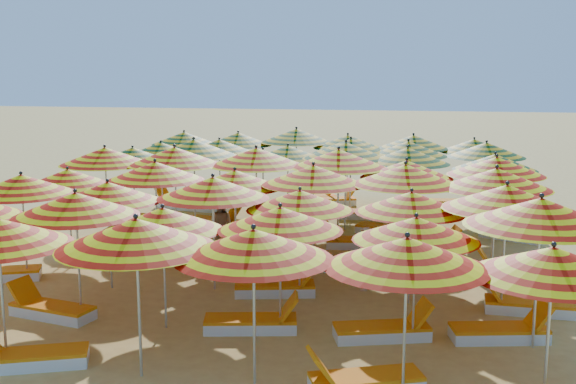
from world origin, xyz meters
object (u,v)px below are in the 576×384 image
Objects in this scene: lounger_10 at (527,305)px; umbrella_14 at (213,188)px; lounger_11 at (97,252)px; umbrella_31 at (194,148)px; umbrella_20 at (235,179)px; umbrella_42 at (184,138)px; umbrella_13 at (108,192)px; umbrella_16 at (411,202)px; umbrella_25 at (175,156)px; umbrella_23 at (496,179)px; lounger_7 at (501,332)px; lounger_2 at (363,382)px; umbrella_7 at (76,204)px; lounger_26 at (368,214)px; umbrella_4 at (407,253)px; beachgoer_b at (220,225)px; umbrella_27 at (339,159)px; lounger_14 at (334,264)px; umbrella_8 at (163,219)px; lounger_27 at (390,216)px; umbrella_29 at (496,166)px; umbrella_34 at (407,156)px; umbrella_33 at (346,151)px; umbrella_30 at (133,155)px; lounger_29 at (313,198)px; umbrella_11 at (541,212)px; lounger_9 at (277,288)px; umbrella_12 at (21,185)px; umbrella_47 at (474,146)px; umbrella_43 at (238,139)px; lounger_1 at (31,358)px; umbrella_18 at (68,178)px; umbrella_35 at (495,162)px; lounger_5 at (253,323)px; lounger_25 at (205,206)px; umbrella_21 at (313,175)px; umbrella_37 at (219,146)px; lounger_6 at (384,330)px; lounger_20 at (118,216)px; lounger_13 at (256,260)px; umbrella_22 at (405,175)px; umbrella_45 at (348,142)px; umbrella_19 at (155,171)px; umbrella_40 at (408,149)px; lounger_18 at (356,242)px; umbrella_39 at (351,146)px; umbrella_38 at (288,152)px; lounger_19 at (428,247)px; umbrella_5 at (553,262)px; umbrella_3 at (254,244)px; umbrella_28 at (407,169)px; lounger_4 at (51,309)px; lounger_21 at (214,222)px; lounger_15 at (424,270)px; umbrella_10 at (416,229)px; umbrella_36 at (161,149)px; beachgoer_a at (364,258)px; umbrella_9 at (280,219)px.

umbrella_14 is at bearing -0.50° from lounger_10.
umbrella_31 is at bearing 55.43° from lounger_11.
umbrella_42 is at bearing 116.18° from umbrella_20.
umbrella_13 reaches higher than umbrella_16.
umbrella_25 is 1.12× the size of umbrella_42.
umbrella_23 is 4.38m from lounger_7.
umbrella_31 reaches higher than lounger_2.
umbrella_7 reaches higher than lounger_26.
beachgoer_b is at bearing 123.25° from umbrella_4.
umbrella_27 reaches higher than lounger_14.
lounger_27 is (3.67, 10.20, -1.93)m from umbrella_8.
umbrella_29 is 3.01m from umbrella_34.
umbrella_30 is at bearing -179.00° from umbrella_33.
umbrella_30 is at bearing -160.89° from lounger_29.
lounger_9 is (-4.96, 2.02, -2.26)m from umbrella_11.
umbrella_47 is at bearing 44.74° from umbrella_12.
umbrella_43 is 1.70× the size of lounger_1.
umbrella_35 is (10.65, 4.13, 0.10)m from umbrella_18.
lounger_5 is at bearing 172.15° from lounger_7.
lounger_25 is (-8.77, 6.33, -2.19)m from umbrella_23.
umbrella_23 is (4.15, -0.03, 0.04)m from umbrella_21.
umbrella_37 is 12.29m from lounger_6.
lounger_20 and lounger_27 have the same top height.
lounger_6 is 5.35m from lounger_13.
lounger_1 is at bearing -77.22° from lounger_25.
umbrella_22 is at bearing -45.43° from umbrella_42.
umbrella_22 is 8.31m from umbrella_45.
umbrella_19 is 0.97× the size of umbrella_40.
umbrella_8 is 1.63× the size of lounger_18.
umbrella_34 is at bearing -47.39° from umbrella_39.
umbrella_38 reaches higher than lounger_19.
umbrella_5 is 1.04× the size of umbrella_40.
umbrella_14 is 6.09m from lounger_2.
beachgoer_b is at bearing -157.80° from umbrella_35.
umbrella_3 is 4.25m from umbrella_5.
umbrella_37 is at bearing 108.19° from umbrella_3.
umbrella_28 reaches higher than umbrella_20.
umbrella_11 is 1.86× the size of lounger_4.
umbrella_47 is at bearing 48.55° from lounger_21.
lounger_15 and lounger_21 have the same top height.
lounger_15 is at bearing 22.21° from umbrella_14.
umbrella_8 is 4.49m from lounger_6.
umbrella_10 is 1.10× the size of umbrella_29.
umbrella_45 is at bearing 80.62° from umbrella_8.
umbrella_36 is (-10.50, 4.12, -0.25)m from umbrella_29.
umbrella_13 is at bearing -134.17° from umbrella_34.
beachgoer_a is at bearing 138.88° from umbrella_11.
umbrella_5 is 0.91× the size of umbrella_11.
umbrella_23 is 1.11× the size of umbrella_47.
umbrella_5 is 4.84m from umbrella_9.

